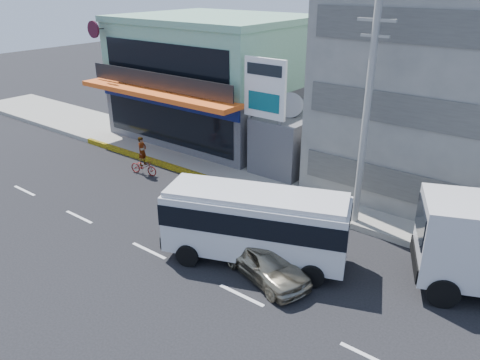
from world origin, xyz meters
name	(u,v)px	position (x,y,z in m)	size (l,w,h in m)	color
ground	(149,251)	(0.00, 0.00, 0.00)	(120.00, 120.00, 0.00)	black
sidewalk	(354,202)	(5.00, 9.50, 0.15)	(70.00, 5.00, 0.30)	gray
shop_building	(216,81)	(-8.00, 13.95, 4.00)	(12.40, 11.70, 8.00)	#414146
gap_structure	(297,140)	(0.00, 12.00, 1.75)	(3.00, 6.00, 3.50)	#414146
satellite_dish	(290,114)	(0.00, 11.00, 3.58)	(1.50, 1.50, 0.15)	slate
billboard	(265,96)	(-0.50, 9.20, 4.93)	(2.60, 0.18, 6.90)	gray
utility_pole_near	(366,120)	(6.00, 7.40, 5.15)	(1.60, 0.30, 10.00)	#999993
minibus	(255,221)	(4.00, 2.21, 1.83)	(7.70, 4.86, 3.07)	silver
sedan	(264,261)	(4.96, 1.50, 0.72)	(1.69, 4.21, 1.43)	tan
motorcycle_rider	(143,162)	(-6.58, 5.60, 0.76)	(1.89, 0.97, 2.31)	#5B0D0D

